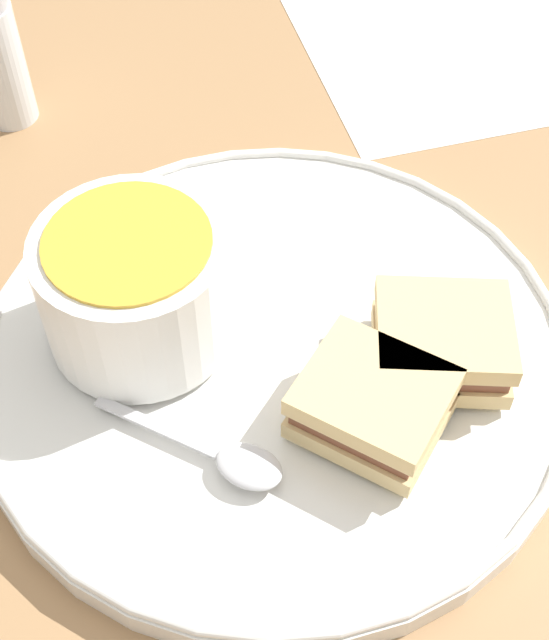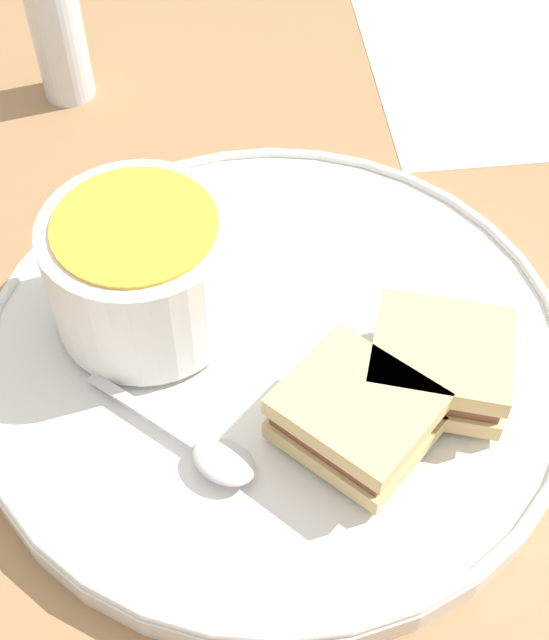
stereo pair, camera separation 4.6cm
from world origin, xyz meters
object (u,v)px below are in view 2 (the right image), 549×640
object	(u,v)px
soup_bowl	(142,270)
sandwich_half_far	(439,363)
spoon	(212,454)
sandwich_half_near	(353,417)
salt_shaker	(58,35)

from	to	relation	value
soup_bowl	sandwich_half_far	xyz separation A→B (m)	(0.10, -0.13, -0.02)
spoon	sandwich_half_far	distance (m)	0.12
sandwich_half_near	salt_shaker	bearing A→B (deg)	86.87
sandwich_half_near	sandwich_half_far	world-z (taller)	same
spoon	salt_shaker	xyz separation A→B (m)	(0.08, 0.33, 0.02)
soup_bowl	spoon	distance (m)	0.10
spoon	sandwich_half_near	distance (m)	0.07
sandwich_half_near	sandwich_half_far	distance (m)	0.06
soup_bowl	spoon	xyz separation A→B (m)	(-0.02, -0.10, -0.03)
sandwich_half_near	spoon	bearing A→B (deg)	155.97
spoon	salt_shaker	bearing A→B (deg)	146.36
sandwich_half_far	salt_shaker	world-z (taller)	salt_shaker
soup_bowl	sandwich_half_far	world-z (taller)	soup_bowl
sandwich_half_near	salt_shaker	distance (m)	0.36
soup_bowl	salt_shaker	bearing A→B (deg)	74.70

